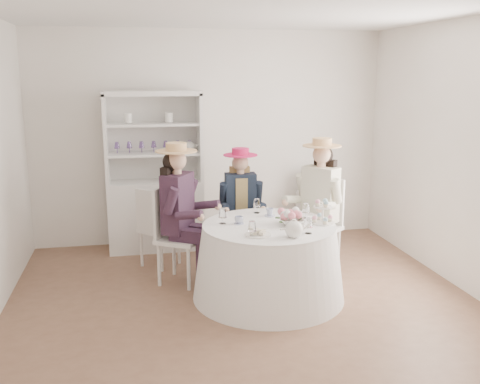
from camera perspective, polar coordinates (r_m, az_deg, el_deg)
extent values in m
plane|color=brown|center=(5.35, 0.22, -11.26)|extent=(4.50, 4.50, 0.00)
plane|color=white|center=(4.92, 0.25, 18.82)|extent=(4.50, 4.50, 0.00)
plane|color=silver|center=(6.91, -3.16, 5.81)|extent=(4.50, 0.00, 4.50)
plane|color=silver|center=(3.08, 7.84, -2.93)|extent=(4.50, 0.00, 4.50)
plane|color=silver|center=(5.85, 22.41, 3.62)|extent=(0.00, 4.50, 4.50)
cone|color=white|center=(5.27, 3.06, -7.45)|extent=(1.49, 1.49, 0.72)
cylinder|color=white|center=(5.16, 3.11, -3.59)|extent=(1.29, 1.29, 0.02)
cube|color=silver|center=(6.74, -8.93, -2.44)|extent=(1.19, 0.53, 0.87)
cube|color=silver|center=(6.75, -9.29, 5.91)|extent=(1.16, 0.13, 1.06)
cube|color=silver|center=(6.52, -9.39, 10.36)|extent=(1.19, 0.53, 0.06)
cube|color=silver|center=(6.56, -14.13, 5.51)|extent=(0.07, 0.44, 1.06)
cube|color=silver|center=(6.61, -4.35, 5.90)|extent=(0.07, 0.44, 1.06)
cube|color=silver|center=(6.59, -9.16, 4.06)|extent=(1.11, 0.47, 0.03)
cube|color=silver|center=(6.54, -9.27, 7.15)|extent=(1.11, 0.47, 0.03)
sphere|color=white|center=(6.61, -5.41, 4.87)|extent=(0.14, 0.14, 0.14)
cube|color=silver|center=(7.14, 7.97, -2.56)|extent=(0.40, 0.40, 0.62)
cylinder|color=black|center=(7.04, 8.09, 1.07)|extent=(0.38, 0.38, 0.30)
cube|color=silver|center=(5.62, -6.37, -5.03)|extent=(0.58, 0.58, 0.04)
cylinder|color=silver|center=(5.48, -5.50, -8.13)|extent=(0.04, 0.04, 0.46)
cylinder|color=silver|center=(5.77, -4.06, -7.04)|extent=(0.04, 0.04, 0.46)
cylinder|color=silver|center=(5.63, -8.63, -7.66)|extent=(0.04, 0.04, 0.46)
cylinder|color=silver|center=(5.91, -7.06, -6.62)|extent=(0.04, 0.04, 0.46)
cube|color=silver|center=(5.62, -8.17, -2.05)|extent=(0.24, 0.36, 0.53)
cube|color=black|center=(5.52, -6.67, -1.16)|extent=(0.38, 0.43, 0.61)
cube|color=black|center=(5.46, -5.64, -4.62)|extent=(0.38, 0.30, 0.13)
cylinder|color=black|center=(5.50, -4.17, -7.92)|extent=(0.11, 0.11, 0.48)
cylinder|color=black|center=(5.30, -7.33, -0.95)|extent=(0.20, 0.18, 0.29)
cube|color=black|center=(5.62, -4.81, -4.09)|extent=(0.38, 0.30, 0.13)
cylinder|color=black|center=(5.66, -3.39, -7.30)|extent=(0.11, 0.11, 0.48)
cylinder|color=black|center=(5.67, -5.33, 0.02)|extent=(0.20, 0.18, 0.29)
cylinder|color=#D8A889|center=(5.45, -6.75, 2.17)|extent=(0.09, 0.09, 0.08)
sphere|color=#D8A889|center=(5.43, -6.78, 3.37)|extent=(0.20, 0.20, 0.20)
sphere|color=black|center=(5.46, -7.22, 3.23)|extent=(0.20, 0.20, 0.20)
cube|color=black|center=(5.52, -7.49, 0.72)|extent=(0.20, 0.26, 0.40)
cylinder|color=tan|center=(5.42, -6.81, 4.36)|extent=(0.42, 0.42, 0.01)
cylinder|color=tan|center=(5.41, -6.82, 4.80)|extent=(0.21, 0.21, 0.08)
cube|color=silver|center=(6.13, 0.07, -3.84)|extent=(0.40, 0.40, 0.04)
cylinder|color=silver|center=(6.04, -1.16, -6.31)|extent=(0.03, 0.03, 0.42)
cylinder|color=silver|center=(6.08, 1.71, -6.17)|extent=(0.03, 0.03, 0.42)
cylinder|color=silver|center=(6.32, -1.51, -5.42)|extent=(0.03, 0.03, 0.42)
cylinder|color=silver|center=(6.37, 1.24, -5.30)|extent=(0.03, 0.03, 0.42)
cube|color=silver|center=(6.23, -0.16, -1.12)|extent=(0.36, 0.05, 0.48)
cube|color=#182130|center=(6.06, 0.05, -0.59)|extent=(0.35, 0.21, 0.55)
cube|color=tan|center=(6.06, 0.05, -0.59)|extent=(0.15, 0.22, 0.48)
cube|color=#182130|center=(5.99, -0.58, -3.48)|extent=(0.14, 0.33, 0.11)
cylinder|color=#182130|center=(5.95, -0.40, -6.49)|extent=(0.10, 0.10, 0.44)
cylinder|color=#182130|center=(5.98, -1.78, -0.11)|extent=(0.10, 0.17, 0.26)
cube|color=#182130|center=(6.02, 1.04, -3.42)|extent=(0.14, 0.33, 0.11)
cylinder|color=#182130|center=(5.98, 1.24, -6.41)|extent=(0.10, 0.10, 0.44)
cylinder|color=#182130|center=(6.04, 1.95, 0.01)|extent=(0.10, 0.17, 0.26)
cylinder|color=#D8A889|center=(6.00, 0.05, 2.17)|extent=(0.09, 0.09, 0.08)
sphere|color=#D8A889|center=(5.98, 0.05, 3.16)|extent=(0.18, 0.18, 0.18)
sphere|color=tan|center=(6.03, -0.01, 3.09)|extent=(0.18, 0.18, 0.18)
cube|color=tan|center=(6.10, -0.06, 1.06)|extent=(0.23, 0.09, 0.36)
cylinder|color=#D01F59|center=(5.97, 0.05, 3.97)|extent=(0.38, 0.38, 0.01)
cylinder|color=#D01F59|center=(5.96, 0.05, 4.34)|extent=(0.19, 0.19, 0.08)
cube|color=silver|center=(6.03, 8.34, -3.86)|extent=(0.59, 0.59, 0.04)
cylinder|color=silver|center=(6.05, 6.07, -6.12)|extent=(0.04, 0.04, 0.46)
cylinder|color=silver|center=(5.88, 8.78, -6.76)|extent=(0.04, 0.04, 0.46)
cylinder|color=silver|center=(6.32, 7.80, -5.35)|extent=(0.04, 0.04, 0.46)
cylinder|color=silver|center=(6.16, 10.44, -5.94)|extent=(0.04, 0.04, 0.46)
cube|color=silver|center=(6.11, 9.38, -0.91)|extent=(0.27, 0.33, 0.52)
cube|color=beige|center=(5.95, 8.57, -0.22)|extent=(0.40, 0.43, 0.61)
cube|color=beige|center=(5.95, 6.95, -3.19)|extent=(0.37, 0.33, 0.13)
cylinder|color=beige|center=(5.93, 6.08, -6.42)|extent=(0.10, 0.10, 0.48)
cylinder|color=beige|center=(6.01, 6.63, 0.69)|extent=(0.20, 0.19, 0.29)
cube|color=beige|center=(5.85, 8.49, -3.50)|extent=(0.37, 0.33, 0.13)
cylinder|color=beige|center=(5.83, 7.62, -6.79)|extent=(0.10, 0.10, 0.48)
cylinder|color=beige|center=(5.79, 10.19, 0.11)|extent=(0.20, 0.19, 0.29)
cylinder|color=#D8A889|center=(5.88, 8.67, 2.87)|extent=(0.09, 0.09, 0.08)
sphere|color=#D8A889|center=(5.87, 8.71, 3.98)|extent=(0.20, 0.20, 0.20)
sphere|color=black|center=(5.91, 8.95, 3.88)|extent=(0.20, 0.20, 0.20)
cube|color=black|center=(5.98, 9.05, 1.58)|extent=(0.22, 0.25, 0.40)
cylinder|color=tan|center=(5.85, 8.74, 4.90)|extent=(0.42, 0.42, 0.01)
cylinder|color=tan|center=(5.85, 8.76, 5.30)|extent=(0.21, 0.21, 0.08)
cube|color=silver|center=(6.16, -8.56, -3.98)|extent=(0.53, 0.53, 0.04)
cylinder|color=silver|center=(6.24, -6.53, -5.78)|extent=(0.03, 0.03, 0.41)
cylinder|color=silver|center=(6.43, -8.61, -5.29)|extent=(0.03, 0.03, 0.41)
cylinder|color=silver|center=(6.02, -8.37, -6.52)|extent=(0.03, 0.03, 0.41)
cylinder|color=silver|center=(6.22, -10.46, -5.98)|extent=(0.03, 0.03, 0.41)
cube|color=silver|center=(5.97, -9.71, -2.02)|extent=(0.27, 0.27, 0.47)
imported|color=white|center=(5.16, -0.11, -3.07)|extent=(0.10, 0.10, 0.07)
imported|color=white|center=(5.45, 3.20, -2.22)|extent=(0.10, 0.10, 0.07)
imported|color=white|center=(5.28, 5.84, -2.74)|extent=(0.10, 0.10, 0.07)
imported|color=white|center=(5.14, 5.58, -3.23)|extent=(0.28, 0.28, 0.06)
sphere|color=pink|center=(5.17, 5.98, -2.40)|extent=(0.07, 0.07, 0.07)
sphere|color=white|center=(5.20, 5.76, -2.32)|extent=(0.07, 0.07, 0.07)
sphere|color=pink|center=(5.21, 5.41, -2.27)|extent=(0.07, 0.07, 0.07)
sphere|color=white|center=(5.21, 5.02, -2.27)|extent=(0.07, 0.07, 0.07)
sphere|color=pink|center=(5.18, 4.72, -2.34)|extent=(0.07, 0.07, 0.07)
sphere|color=white|center=(5.15, 4.61, -2.43)|extent=(0.07, 0.07, 0.07)
sphere|color=pink|center=(5.12, 4.72, -2.53)|extent=(0.07, 0.07, 0.07)
sphere|color=white|center=(5.10, 5.02, -2.61)|extent=(0.07, 0.07, 0.07)
sphere|color=pink|center=(5.09, 5.42, -2.63)|extent=(0.07, 0.07, 0.07)
sphere|color=white|center=(5.11, 5.78, -2.59)|extent=(0.07, 0.07, 0.07)
sphere|color=pink|center=(5.14, 5.99, -2.51)|extent=(0.07, 0.07, 0.07)
sphere|color=white|center=(4.77, 5.79, -3.98)|extent=(0.16, 0.16, 0.16)
cylinder|color=white|center=(4.80, 6.92, -3.80)|extent=(0.10, 0.03, 0.08)
cylinder|color=white|center=(4.75, 5.81, -3.04)|extent=(0.04, 0.04, 0.02)
cylinder|color=white|center=(4.82, 1.91, -4.57)|extent=(0.24, 0.24, 0.01)
cube|color=beige|center=(4.79, 1.43, -4.41)|extent=(0.06, 0.04, 0.03)
cube|color=beige|center=(4.81, 1.92, -4.18)|extent=(0.06, 0.05, 0.03)
cube|color=beige|center=(4.84, 2.40, -4.22)|extent=(0.07, 0.06, 0.03)
cube|color=beige|center=(4.84, 1.60, -4.06)|extent=(0.07, 0.07, 0.03)
cube|color=beige|center=(4.79, 2.34, -4.42)|extent=(0.06, 0.07, 0.03)
cylinder|color=white|center=(5.26, 8.77, -3.22)|extent=(0.24, 0.24, 0.01)
cylinder|color=white|center=(5.24, 8.80, -2.44)|extent=(0.02, 0.02, 0.16)
cylinder|color=white|center=(5.22, 8.83, -1.58)|extent=(0.18, 0.18, 0.01)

